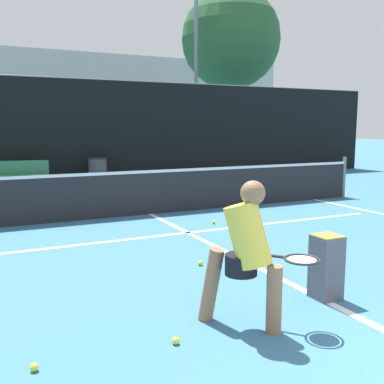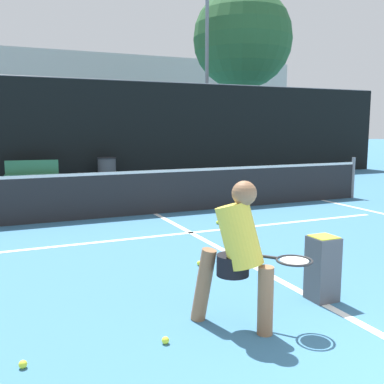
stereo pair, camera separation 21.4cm
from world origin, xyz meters
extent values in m
cube|color=white|center=(0.00, 6.03, 0.00)|extent=(8.25, 0.10, 0.01)
cube|color=white|center=(0.00, 4.45, 0.00)|extent=(0.10, 6.98, 0.01)
cylinder|color=slate|center=(5.50, 7.94, 0.53)|extent=(0.09, 0.09, 1.07)
cube|color=#232326|center=(0.00, 7.94, 0.47)|extent=(11.00, 0.02, 0.95)
cube|color=white|center=(0.00, 7.94, 0.92)|extent=(11.00, 0.03, 0.06)
cube|color=black|center=(0.00, 13.97, 1.69)|extent=(24.00, 0.06, 3.38)
cylinder|color=slate|center=(0.00, 13.97, 3.40)|extent=(24.00, 0.04, 0.04)
cylinder|color=#8C6042|center=(-0.95, 2.16, 0.32)|extent=(0.14, 0.14, 0.63)
cylinder|color=#8C6042|center=(-1.34, 2.64, 0.36)|extent=(0.28, 0.30, 0.74)
cylinder|color=black|center=(-1.16, 2.41, 0.60)|extent=(0.30, 0.30, 0.19)
cylinder|color=yellow|center=(-1.12, 2.36, 0.89)|extent=(0.43, 0.44, 0.68)
sphere|color=#8C6042|center=(-1.09, 2.33, 1.28)|extent=(0.23, 0.23, 0.23)
cylinder|color=#262628|center=(-0.84, 2.40, 0.65)|extent=(0.21, 0.25, 0.03)
torus|color=#262628|center=(-0.65, 2.16, 0.65)|extent=(0.48, 0.48, 0.02)
cylinder|color=beige|center=(-0.65, 2.16, 0.65)|extent=(0.37, 0.37, 0.01)
sphere|color=#D1E033|center=(-3.00, 2.42, 0.03)|extent=(0.07, 0.07, 0.07)
sphere|color=#D1E033|center=(0.77, 6.48, 0.03)|extent=(0.07, 0.07, 0.07)
sphere|color=#D1E033|center=(0.92, 5.46, 0.03)|extent=(0.07, 0.07, 0.07)
sphere|color=#D1E033|center=(-0.65, 4.24, 0.03)|extent=(0.07, 0.07, 0.07)
sphere|color=#D1E033|center=(-1.85, 2.35, 0.03)|extent=(0.07, 0.07, 0.07)
cube|color=#4C4C51|center=(0.06, 2.61, 0.35)|extent=(0.28, 0.28, 0.70)
cube|color=#D1E033|center=(0.06, 2.61, 0.68)|extent=(0.25, 0.25, 0.06)
cube|color=#33724C|center=(-2.11, 13.10, 0.44)|extent=(1.57, 0.56, 0.04)
cube|color=#33724C|center=(-2.09, 13.27, 0.65)|extent=(1.53, 0.24, 0.42)
cube|color=#333338|center=(-2.72, 13.18, 0.22)|extent=(0.06, 0.32, 0.44)
cube|color=#333338|center=(-1.51, 13.01, 0.22)|extent=(0.06, 0.32, 0.44)
cylinder|color=#3F3F42|center=(0.22, 13.36, 0.42)|extent=(0.58, 0.58, 0.83)
cylinder|color=black|center=(0.22, 13.36, 0.85)|extent=(0.61, 0.61, 0.04)
cube|color=navy|center=(-2.77, 16.95, 0.42)|extent=(1.85, 4.05, 0.83)
cube|color=#1E2328|center=(-2.77, 16.75, 1.11)|extent=(1.56, 2.43, 0.56)
cylinder|color=black|center=(-1.94, 18.25, 0.30)|extent=(0.18, 0.60, 0.60)
cylinder|color=black|center=(-1.94, 15.66, 0.30)|extent=(0.18, 0.60, 0.60)
cylinder|color=slate|center=(5.78, 17.44, 4.02)|extent=(0.16, 0.16, 8.04)
cylinder|color=brown|center=(8.42, 18.90, 2.22)|extent=(0.28, 0.28, 4.44)
sphere|color=#28562D|center=(8.42, 18.90, 6.15)|extent=(4.88, 4.88, 4.88)
cube|color=#B2ADA3|center=(0.00, 29.78, 3.30)|extent=(36.00, 2.40, 6.61)
camera|label=1|loc=(-3.31, -1.01, 1.87)|focal=42.00mm
camera|label=2|loc=(-3.11, -1.10, 1.87)|focal=42.00mm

